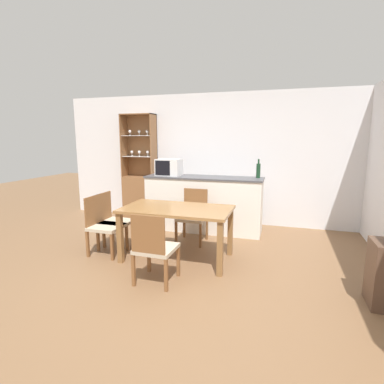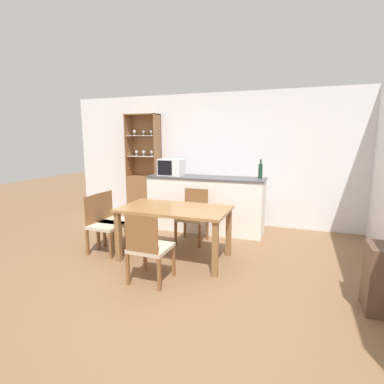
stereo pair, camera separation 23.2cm
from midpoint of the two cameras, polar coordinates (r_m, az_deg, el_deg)
name	(u,v)px [view 2 (the right image)]	position (r m, az deg, el deg)	size (l,w,h in m)	color
ground_plane	(173,276)	(3.85, -1.82, -15.70)	(18.00, 18.00, 0.00)	brown
wall_back	(225,159)	(6.00, 7.51, 6.24)	(6.80, 0.06, 2.55)	silver
kitchen_counter	(205,204)	(5.48, 3.76, -2.26)	(2.12, 0.58, 1.00)	white
display_cabinet	(145,188)	(6.50, -8.03, 0.83)	(0.70, 0.33, 2.17)	brown
dining_table	(174,215)	(4.16, -1.76, -4.33)	(1.50, 0.84, 0.74)	olive
dining_chair_side_left_near	(104,224)	(4.62, -15.05, -5.91)	(0.45, 0.45, 0.86)	#C1B299
dining_chair_side_left_far	(114,220)	(4.82, -13.35, -5.17)	(0.44, 0.44, 0.86)	#C1B299
dining_chair_head_far	(193,216)	(4.90, 1.54, -4.61)	(0.44, 0.44, 0.86)	#C1B299
dining_chair_head_near	(149,247)	(3.57, -6.33, -10.45)	(0.45, 0.45, 0.86)	#C1B299
microwave	(171,167)	(5.59, -2.77, 4.75)	(0.44, 0.33, 0.30)	silver
wine_bottle	(260,171)	(5.32, 14.13, 3.97)	(0.07, 0.07, 0.33)	#193D23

